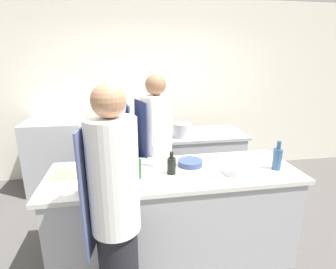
# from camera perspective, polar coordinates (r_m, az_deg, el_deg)

# --- Properties ---
(ground_plane) EXTENTS (16.00, 16.00, 0.00)m
(ground_plane) POSITION_cam_1_polar(r_m,az_deg,el_deg) (2.93, 1.28, -24.54)
(ground_plane) COLOR #4C4947
(wall_back) EXTENTS (8.00, 0.06, 2.80)m
(wall_back) POSITION_cam_1_polar(r_m,az_deg,el_deg) (4.35, -4.05, 9.52)
(wall_back) COLOR silver
(wall_back) RESTS_ON ground_plane
(prep_counter) EXTENTS (2.29, 0.78, 0.92)m
(prep_counter) POSITION_cam_1_polar(r_m,az_deg,el_deg) (2.65, 1.35, -17.01)
(prep_counter) COLOR #A8AAAF
(prep_counter) RESTS_ON ground_plane
(pass_counter) EXTENTS (2.15, 0.70, 0.92)m
(pass_counter) POSITION_cam_1_polar(r_m,az_deg,el_deg) (3.71, -0.39, -6.75)
(pass_counter) COLOR #A8AAAF
(pass_counter) RESTS_ON ground_plane
(oven_range) EXTENTS (0.80, 0.69, 1.05)m
(oven_range) POSITION_cam_1_polar(r_m,az_deg,el_deg) (4.26, -22.86, -4.05)
(oven_range) COLOR #A8AAAF
(oven_range) RESTS_ON ground_plane
(chef_at_prep_near) EXTENTS (0.36, 0.34, 1.78)m
(chef_at_prep_near) POSITION_cam_1_polar(r_m,az_deg,el_deg) (1.85, -11.37, -17.12)
(chef_at_prep_near) COLOR black
(chef_at_prep_near) RESTS_ON ground_plane
(chef_at_stove) EXTENTS (0.35, 0.34, 1.68)m
(chef_at_stove) POSITION_cam_1_polar(r_m,az_deg,el_deg) (3.01, -11.54, -4.77)
(chef_at_stove) COLOR black
(chef_at_stove) RESTS_ON ground_plane
(chef_at_pass_far) EXTENTS (0.40, 0.38, 1.76)m
(chef_at_pass_far) POSITION_cam_1_polar(r_m,az_deg,el_deg) (2.94, -2.57, -4.19)
(chef_at_pass_far) COLOR black
(chef_at_pass_far) RESTS_ON ground_plane
(bottle_olive_oil) EXTENTS (0.07, 0.07, 0.27)m
(bottle_olive_oil) POSITION_cam_1_polar(r_m,az_deg,el_deg) (2.34, -11.61, -6.41)
(bottle_olive_oil) COLOR #B2A84C
(bottle_olive_oil) RESTS_ON prep_counter
(bottle_vinegar) EXTENTS (0.08, 0.08, 0.28)m
(bottle_vinegar) POSITION_cam_1_polar(r_m,az_deg,el_deg) (2.63, 22.69, -4.78)
(bottle_vinegar) COLOR #2D5175
(bottle_vinegar) RESTS_ON prep_counter
(bottle_wine) EXTENTS (0.06, 0.06, 0.31)m
(bottle_wine) POSITION_cam_1_polar(r_m,az_deg,el_deg) (2.48, -2.75, -4.38)
(bottle_wine) COLOR silver
(bottle_wine) RESTS_ON prep_counter
(bottle_cooking_oil) EXTENTS (0.08, 0.08, 0.20)m
(bottle_cooking_oil) POSITION_cam_1_polar(r_m,az_deg,el_deg) (2.09, -9.91, -10.07)
(bottle_cooking_oil) COLOR #5B2319
(bottle_cooking_oil) RESTS_ON prep_counter
(bottle_sauce) EXTENTS (0.08, 0.08, 0.23)m
(bottle_sauce) POSITION_cam_1_polar(r_m,az_deg,el_deg) (2.28, -6.84, -7.26)
(bottle_sauce) COLOR #19471E
(bottle_sauce) RESTS_ON prep_counter
(bottle_water) EXTENTS (0.08, 0.08, 0.21)m
(bottle_water) POSITION_cam_1_polar(r_m,az_deg,el_deg) (2.35, 0.76, -6.68)
(bottle_water) COLOR black
(bottle_water) RESTS_ON prep_counter
(bowl_mixing_large) EXTENTS (0.16, 0.16, 0.07)m
(bowl_mixing_large) POSITION_cam_1_polar(r_m,az_deg,el_deg) (2.22, -11.36, -9.74)
(bowl_mixing_large) COLOR tan
(bowl_mixing_large) RESTS_ON prep_counter
(bowl_prep_small) EXTENTS (0.24, 0.24, 0.05)m
(bowl_prep_small) POSITION_cam_1_polar(r_m,az_deg,el_deg) (2.55, 4.87, -6.15)
(bowl_prep_small) COLOR navy
(bowl_prep_small) RESTS_ON prep_counter
(bowl_ceramic_blue) EXTENTS (0.23, 0.23, 0.06)m
(bowl_ceramic_blue) POSITION_cam_1_polar(r_m,az_deg,el_deg) (2.45, 14.52, -7.54)
(bowl_ceramic_blue) COLOR #B7BABC
(bowl_ceramic_blue) RESTS_ON prep_counter
(cup) EXTENTS (0.08, 0.08, 0.09)m
(cup) POSITION_cam_1_polar(r_m,az_deg,el_deg) (2.14, -17.97, -11.09)
(cup) COLOR #33477F
(cup) RESTS_ON prep_counter
(cutting_board) EXTENTS (0.36, 0.24, 0.01)m
(cutting_board) POSITION_cam_1_polar(r_m,az_deg,el_deg) (2.52, -19.83, -7.94)
(cutting_board) COLOR tan
(cutting_board) RESTS_ON prep_counter
(stockpot) EXTENTS (0.23, 0.23, 0.18)m
(stockpot) POSITION_cam_1_polar(r_m,az_deg,el_deg) (3.42, 3.06, 0.93)
(stockpot) COLOR #A8AAAF
(stockpot) RESTS_ON pass_counter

